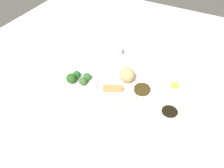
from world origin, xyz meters
name	(u,v)px	position (x,y,z in m)	size (l,w,h in m)	color
tabletop	(126,92)	(0.00, 0.00, 0.01)	(2.20, 2.20, 0.02)	white
main_plate	(127,91)	(0.01, -0.01, 0.03)	(0.29, 0.29, 0.02)	white
rice_scoop	(127,75)	(-0.02, 0.06, 0.08)	(0.08, 0.08, 0.08)	tan
spring_roll	(113,89)	(-0.05, -0.05, 0.05)	(0.10, 0.03, 0.03)	tan
crab_rangoon_wonton	(128,100)	(0.05, -0.08, 0.04)	(0.08, 0.07, 0.01)	beige
stir_fry_heap	(142,89)	(0.08, 0.02, 0.04)	(0.08, 0.08, 0.02)	#3F3214
broccoli_plate	(78,83)	(-0.25, -0.08, 0.03)	(0.21, 0.21, 0.01)	white
broccoli_floret_0	(83,81)	(-0.22, -0.08, 0.06)	(0.04, 0.04, 0.04)	#3C662C
broccoli_floret_1	(87,77)	(-0.22, -0.04, 0.06)	(0.04, 0.04, 0.04)	#316F2F
broccoli_floret_2	(71,78)	(-0.28, -0.09, 0.06)	(0.05, 0.05, 0.05)	#29591C
broccoli_floret_3	(77,75)	(-0.28, -0.05, 0.05)	(0.04, 0.04, 0.04)	#236D2C
soy_sauce_bowl	(169,114)	(0.26, -0.06, 0.04)	(0.09, 0.09, 0.03)	white
soy_sauce_bowl_liquid	(170,111)	(0.26, -0.06, 0.05)	(0.08, 0.08, 0.00)	black
sauce_ramekin_hot_mustard	(175,87)	(0.22, 0.13, 0.03)	(0.06, 0.06, 0.02)	white
sauce_ramekin_hot_mustard_liquid	(175,86)	(0.22, 0.13, 0.04)	(0.05, 0.05, 0.00)	yellow
teacup	(117,51)	(-0.19, 0.27, 0.04)	(0.07, 0.07, 0.05)	white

